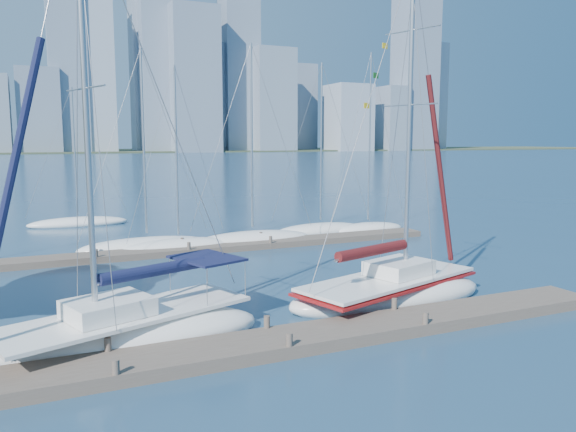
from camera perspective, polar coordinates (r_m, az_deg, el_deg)
name	(u,v)px	position (r m, az deg, el deg)	size (l,w,h in m)	color
ground	(278,349)	(18.12, -1.06, -13.33)	(700.00, 700.00, 0.00)	#172F4B
near_dock	(278,343)	(18.05, -1.06, -12.73)	(26.00, 2.00, 0.40)	brown
far_dock	(202,249)	(33.33, -8.69, -3.31)	(30.00, 1.80, 0.36)	brown
far_shore	(49,152)	(335.70, -23.08, 6.00)	(800.00, 100.00, 1.50)	#38472D
sailboat_navy	(126,311)	(18.89, -16.10, -9.22)	(9.20, 5.61, 14.33)	white
sailboat_maroon	(390,276)	(23.04, 10.28, -6.05)	(9.29, 5.36, 14.13)	white
bg_boat_1	(147,246)	(34.54, -14.11, -2.94)	(8.36, 4.12, 12.05)	white
bg_boat_2	(179,246)	(34.01, -11.02, -3.04)	(7.30, 4.85, 11.09)	white
bg_boat_3	(253,239)	(35.64, -3.61, -2.37)	(8.08, 3.22, 12.68)	white
bg_boat_4	(321,230)	(39.39, 3.33, -1.42)	(7.17, 4.83, 12.03)	white
bg_boat_5	(368,228)	(40.51, 8.12, -1.23)	(5.88, 2.72, 12.79)	white
bg_boat_6	(78,223)	(45.89, -20.52, -0.64)	(7.37, 2.17, 10.75)	white
skyline	(98,80)	(309.02, -18.72, 12.91)	(503.19, 51.31, 111.19)	gray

